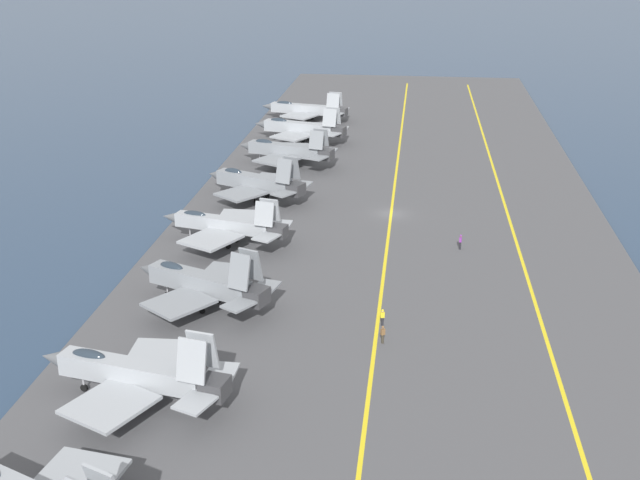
{
  "coord_description": "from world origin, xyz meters",
  "views": [
    {
      "loc": [
        -98.75,
        -2.91,
        35.01
      ],
      "look_at": [
        -16.87,
        7.24,
        2.9
      ],
      "focal_mm": 45.0,
      "sensor_mm": 36.0,
      "label": 1
    }
  ],
  "objects_px": {
    "crew_brown_vest": "(383,334)",
    "parked_jet_sixth": "(287,150)",
    "parked_jet_second": "(135,373)",
    "parked_jet_third": "(202,283)",
    "crew_yellow_vest": "(382,317)",
    "crew_purple_vest": "(460,241)",
    "parked_jet_fifth": "(256,182)",
    "parked_jet_seventh": "(301,128)",
    "parked_jet_eighth": "(305,109)",
    "parked_jet_fourth": "(226,225)"
  },
  "relations": [
    {
      "from": "crew_brown_vest",
      "to": "parked_jet_sixth",
      "type": "bearing_deg",
      "value": 17.73
    },
    {
      "from": "parked_jet_second",
      "to": "parked_jet_third",
      "type": "distance_m",
      "value": 17.18
    },
    {
      "from": "crew_yellow_vest",
      "to": "crew_purple_vest",
      "type": "bearing_deg",
      "value": -21.53
    },
    {
      "from": "parked_jet_sixth",
      "to": "crew_yellow_vest",
      "type": "bearing_deg",
      "value": -161.37
    },
    {
      "from": "parked_jet_second",
      "to": "crew_purple_vest",
      "type": "bearing_deg",
      "value": -36.57
    },
    {
      "from": "parked_jet_fifth",
      "to": "parked_jet_seventh",
      "type": "bearing_deg",
      "value": -2.51
    },
    {
      "from": "parked_jet_third",
      "to": "parked_jet_eighth",
      "type": "height_order",
      "value": "parked_jet_third"
    },
    {
      "from": "parked_jet_third",
      "to": "crew_yellow_vest",
      "type": "relative_size",
      "value": 9.25
    },
    {
      "from": "crew_purple_vest",
      "to": "parked_jet_fourth",
      "type": "bearing_deg",
      "value": 93.99
    },
    {
      "from": "parked_jet_fourth",
      "to": "parked_jet_third",
      "type": "bearing_deg",
      "value": -174.56
    },
    {
      "from": "parked_jet_seventh",
      "to": "crew_purple_vest",
      "type": "height_order",
      "value": "parked_jet_seventh"
    },
    {
      "from": "parked_jet_fifth",
      "to": "parked_jet_sixth",
      "type": "relative_size",
      "value": 0.96
    },
    {
      "from": "parked_jet_third",
      "to": "parked_jet_sixth",
      "type": "xyz_separation_m",
      "value": [
        50.18,
        -0.08,
        0.01
      ]
    },
    {
      "from": "parked_jet_second",
      "to": "parked_jet_fourth",
      "type": "distance_m",
      "value": 33.63
    },
    {
      "from": "parked_jet_sixth",
      "to": "crew_yellow_vest",
      "type": "relative_size",
      "value": 9.69
    },
    {
      "from": "parked_jet_second",
      "to": "crew_yellow_vest",
      "type": "distance_m",
      "value": 24.0
    },
    {
      "from": "crew_purple_vest",
      "to": "crew_yellow_vest",
      "type": "distance_m",
      "value": 21.68
    },
    {
      "from": "parked_jet_second",
      "to": "parked_jet_eighth",
      "type": "distance_m",
      "value": 99.26
    },
    {
      "from": "parked_jet_eighth",
      "to": "crew_brown_vest",
      "type": "height_order",
      "value": "parked_jet_eighth"
    },
    {
      "from": "parked_jet_second",
      "to": "parked_jet_fourth",
      "type": "bearing_deg",
      "value": 1.34
    },
    {
      "from": "parked_jet_sixth",
      "to": "crew_yellow_vest",
      "type": "xyz_separation_m",
      "value": [
        -52.0,
        -17.53,
        -1.69
      ]
    },
    {
      "from": "crew_purple_vest",
      "to": "crew_yellow_vest",
      "type": "xyz_separation_m",
      "value": [
        -20.17,
        7.96,
        -0.09
      ]
    },
    {
      "from": "parked_jet_fifth",
      "to": "parked_jet_fourth",
      "type": "bearing_deg",
      "value": 179.5
    },
    {
      "from": "parked_jet_fifth",
      "to": "parked_jet_eighth",
      "type": "bearing_deg",
      "value": 0.08
    },
    {
      "from": "parked_jet_seventh",
      "to": "parked_jet_eighth",
      "type": "distance_m",
      "value": 16.48
    },
    {
      "from": "parked_jet_sixth",
      "to": "crew_purple_vest",
      "type": "distance_m",
      "value": 40.81
    },
    {
      "from": "parked_jet_eighth",
      "to": "crew_yellow_vest",
      "type": "relative_size",
      "value": 10.52
    },
    {
      "from": "crew_purple_vest",
      "to": "parked_jet_sixth",
      "type": "bearing_deg",
      "value": 38.68
    },
    {
      "from": "parked_jet_eighth",
      "to": "parked_jet_sixth",
      "type": "bearing_deg",
      "value": -177.18
    },
    {
      "from": "parked_jet_second",
      "to": "parked_jet_eighth",
      "type": "xyz_separation_m",
      "value": [
        99.25,
        0.71,
        -0.32
      ]
    },
    {
      "from": "crew_brown_vest",
      "to": "crew_yellow_vest",
      "type": "bearing_deg",
      "value": 3.37
    },
    {
      "from": "parked_jet_sixth",
      "to": "crew_brown_vest",
      "type": "xyz_separation_m",
      "value": [
        -55.46,
        -17.73,
        -1.64
      ]
    },
    {
      "from": "parked_jet_third",
      "to": "crew_purple_vest",
      "type": "bearing_deg",
      "value": -54.33
    },
    {
      "from": "parked_jet_third",
      "to": "parked_jet_seventh",
      "type": "distance_m",
      "value": 65.68
    },
    {
      "from": "crew_purple_vest",
      "to": "parked_jet_fifth",
      "type": "bearing_deg",
      "value": 60.85
    },
    {
      "from": "parked_jet_third",
      "to": "parked_jet_seventh",
      "type": "xyz_separation_m",
      "value": [
        65.68,
        0.0,
        -0.09
      ]
    },
    {
      "from": "parked_jet_third",
      "to": "crew_yellow_vest",
      "type": "height_order",
      "value": "parked_jet_third"
    },
    {
      "from": "crew_purple_vest",
      "to": "parked_jet_seventh",
      "type": "bearing_deg",
      "value": 28.38
    },
    {
      "from": "parked_jet_second",
      "to": "parked_jet_third",
      "type": "height_order",
      "value": "parked_jet_third"
    },
    {
      "from": "parked_jet_third",
      "to": "parked_jet_fifth",
      "type": "xyz_separation_m",
      "value": [
        33.4,
        1.42,
        -0.08
      ]
    },
    {
      "from": "parked_jet_seventh",
      "to": "crew_brown_vest",
      "type": "xyz_separation_m",
      "value": [
        -70.96,
        -17.82,
        -1.54
      ]
    },
    {
      "from": "parked_jet_sixth",
      "to": "crew_purple_vest",
      "type": "xyz_separation_m",
      "value": [
        -31.83,
        -25.48,
        -1.6
      ]
    },
    {
      "from": "parked_jet_third",
      "to": "parked_jet_eighth",
      "type": "distance_m",
      "value": 82.11
    },
    {
      "from": "parked_jet_fifth",
      "to": "crew_brown_vest",
      "type": "distance_m",
      "value": 43.23
    },
    {
      "from": "parked_jet_fourth",
      "to": "parked_jet_seventh",
      "type": "distance_m",
      "value": 49.25
    },
    {
      "from": "crew_yellow_vest",
      "to": "parked_jet_third",
      "type": "bearing_deg",
      "value": 84.1
    },
    {
      "from": "parked_jet_fifth",
      "to": "crew_purple_vest",
      "type": "bearing_deg",
      "value": -119.15
    },
    {
      "from": "parked_jet_third",
      "to": "parked_jet_fifth",
      "type": "height_order",
      "value": "parked_jet_third"
    },
    {
      "from": "parked_jet_fifth",
      "to": "parked_jet_sixth",
      "type": "bearing_deg",
      "value": -5.11
    },
    {
      "from": "parked_jet_third",
      "to": "crew_purple_vest",
      "type": "height_order",
      "value": "parked_jet_third"
    }
  ]
}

